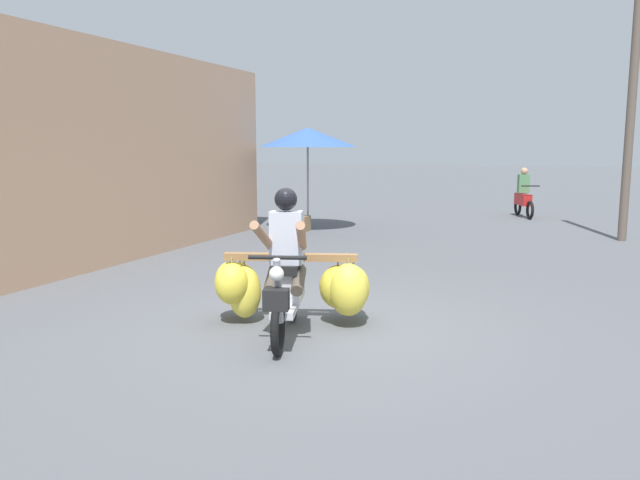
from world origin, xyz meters
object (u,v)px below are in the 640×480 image
(motorbike_main_loaded, at_px, (294,283))
(utility_pole, at_px, (632,99))
(market_umbrella_near_shop, at_px, (308,137))
(motorbike_distant_ahead_left, at_px, (523,197))
(produce_crate, at_px, (297,223))

(motorbike_main_loaded, relative_size, utility_pole, 0.34)
(market_umbrella_near_shop, bearing_deg, motorbike_distant_ahead_left, 46.22)
(produce_crate, xyz_separation_m, utility_pole, (7.10, 1.10, 2.78))
(motorbike_main_loaded, relative_size, produce_crate, 3.56)
(market_umbrella_near_shop, xyz_separation_m, utility_pole, (6.90, 0.89, 0.75))
(motorbike_distant_ahead_left, height_order, utility_pole, utility_pole)
(utility_pole, bearing_deg, market_umbrella_near_shop, -172.67)
(motorbike_main_loaded, height_order, market_umbrella_near_shop, market_umbrella_near_shop)
(motorbike_distant_ahead_left, relative_size, market_umbrella_near_shop, 0.63)
(motorbike_main_loaded, bearing_deg, market_umbrella_near_shop, 111.25)
(produce_crate, height_order, utility_pole, utility_pole)
(market_umbrella_near_shop, height_order, produce_crate, market_umbrella_near_shop)
(motorbike_distant_ahead_left, height_order, produce_crate, motorbike_distant_ahead_left)
(motorbike_main_loaded, xyz_separation_m, produce_crate, (-3.13, 7.32, -0.32))
(motorbike_distant_ahead_left, xyz_separation_m, utility_pole, (2.26, -3.96, 2.39))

